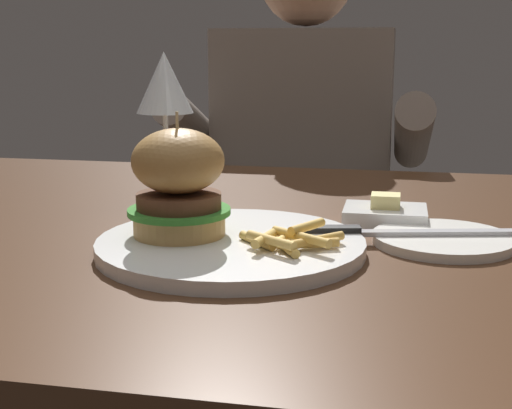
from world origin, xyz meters
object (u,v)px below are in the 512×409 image
(table_knife, at_px, (395,232))
(diner_person, at_px, (304,227))
(main_plate, at_px, (231,245))
(butter_dish, at_px, (385,214))
(bread_plate, at_px, (443,239))
(burger_sandwich, at_px, (178,182))
(wine_glass, at_px, (165,89))

(table_knife, relative_size, diner_person, 0.20)
(main_plate, height_order, table_knife, table_knife)
(butter_dish, bearing_deg, table_knife, -82.09)
(bread_plate, bearing_deg, butter_dish, 129.27)
(burger_sandwich, bearing_deg, diner_person, 88.24)
(wine_glass, height_order, table_knife, wine_glass)
(main_plate, distance_m, bread_plate, 0.23)
(burger_sandwich, xyz_separation_m, diner_person, (0.02, 0.80, -0.25))
(main_plate, relative_size, bread_plate, 1.84)
(burger_sandwich, relative_size, table_knife, 0.54)
(wine_glass, bearing_deg, table_knife, -24.95)
(bread_plate, relative_size, butter_dish, 1.55)
(butter_dish, bearing_deg, diner_person, 105.57)
(wine_glass, bearing_deg, bread_plate, -20.05)
(wine_glass, xyz_separation_m, bread_plate, (0.35, -0.13, -0.15))
(burger_sandwich, distance_m, table_knife, 0.23)
(main_plate, relative_size, wine_glass, 1.37)
(diner_person, bearing_deg, main_plate, -87.76)
(main_plate, distance_m, table_knife, 0.17)
(butter_dish, bearing_deg, burger_sandwich, -145.03)
(butter_dish, distance_m, diner_person, 0.70)
(burger_sandwich, bearing_deg, butter_dish, 34.97)
(main_plate, bearing_deg, butter_dish, 44.93)
(bread_plate, bearing_deg, diner_person, 108.53)
(wine_glass, bearing_deg, main_plate, -56.28)
(burger_sandwich, bearing_deg, table_knife, 14.49)
(wine_glass, xyz_separation_m, diner_person, (0.10, 0.60, -0.33))
(burger_sandwich, xyz_separation_m, butter_dish, (0.21, 0.14, -0.06))
(wine_glass, relative_size, bread_plate, 1.34)
(wine_glass, height_order, butter_dish, wine_glass)
(bread_plate, bearing_deg, table_knife, -167.28)
(bread_plate, xyz_separation_m, table_knife, (-0.05, -0.01, 0.01))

